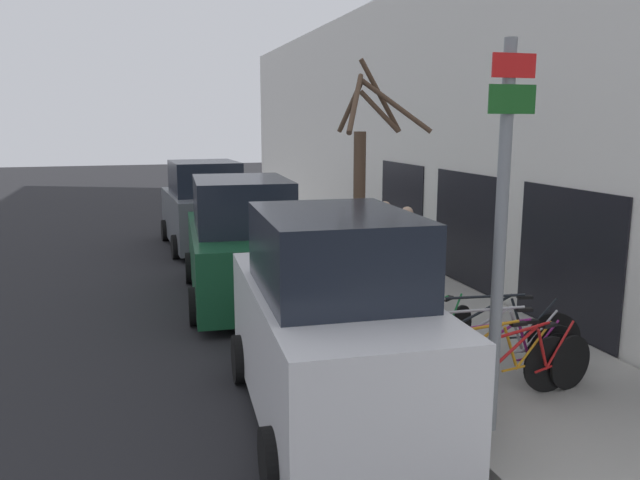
# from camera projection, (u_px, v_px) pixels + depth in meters

# --- Properties ---
(ground_plane) EXTENTS (80.00, 80.00, 0.00)m
(ground_plane) POSITION_uv_depth(u_px,v_px,m) (245.00, 290.00, 12.67)
(ground_plane) COLOR black
(sidewalk_curb) EXTENTS (3.20, 32.00, 0.15)m
(sidewalk_curb) POSITION_uv_depth(u_px,v_px,m) (325.00, 252.00, 16.03)
(sidewalk_curb) COLOR #9E9B93
(sidewalk_curb) RESTS_ON ground
(building_facade) EXTENTS (0.23, 32.00, 6.50)m
(building_facade) POSITION_uv_depth(u_px,v_px,m) (392.00, 128.00, 15.86)
(building_facade) COLOR silver
(building_facade) RESTS_ON ground
(signpost) EXTENTS (0.51, 0.15, 4.00)m
(signpost) POSITION_uv_depth(u_px,v_px,m) (501.00, 233.00, 6.24)
(signpost) COLOR gray
(signpost) RESTS_ON sidewalk_curb
(bicycle_0) EXTENTS (2.36, 0.66, 0.93)m
(bicycle_0) POSITION_uv_depth(u_px,v_px,m) (520.00, 372.00, 7.12)
(bicycle_0) COLOR black
(bicycle_0) RESTS_ON sidewalk_curb
(bicycle_1) EXTENTS (2.56, 0.44, 0.96)m
(bicycle_1) POSITION_uv_depth(u_px,v_px,m) (482.00, 369.00, 7.17)
(bicycle_1) COLOR black
(bicycle_1) RESTS_ON sidewalk_curb
(bicycle_2) EXTENTS (2.21, 0.44, 0.84)m
(bicycle_2) POSITION_uv_depth(u_px,v_px,m) (500.00, 358.00, 7.65)
(bicycle_2) COLOR black
(bicycle_2) RESTS_ON sidewalk_curb
(bicycle_3) EXTENTS (2.37, 0.63, 0.97)m
(bicycle_3) POSITION_uv_depth(u_px,v_px,m) (489.00, 349.00, 7.80)
(bicycle_3) COLOR black
(bicycle_3) RESTS_ON sidewalk_curb
(bicycle_4) EXTENTS (2.32, 0.78, 0.97)m
(bicycle_4) POSITION_uv_depth(u_px,v_px,m) (491.00, 334.00, 8.36)
(bicycle_4) COLOR black
(bicycle_4) RESTS_ON sidewalk_curb
(bicycle_5) EXTENTS (1.93, 1.26, 0.88)m
(bicycle_5) POSITION_uv_depth(u_px,v_px,m) (431.00, 338.00, 8.29)
(bicycle_5) COLOR black
(bicycle_5) RESTS_ON sidewalk_curb
(parked_car_0) EXTENTS (2.13, 4.23, 2.43)m
(parked_car_0) POSITION_uv_depth(u_px,v_px,m) (331.00, 328.00, 6.93)
(parked_car_0) COLOR silver
(parked_car_0) RESTS_ON ground
(parked_car_1) EXTENTS (2.32, 4.76, 2.34)m
(parked_car_1) POSITION_uv_depth(u_px,v_px,m) (242.00, 245.00, 11.83)
(parked_car_1) COLOR #144728
(parked_car_1) RESTS_ON ground
(parked_car_2) EXTENTS (2.22, 4.20, 2.34)m
(parked_car_2) POSITION_uv_depth(u_px,v_px,m) (205.00, 209.00, 16.84)
(parked_car_2) COLOR #51565B
(parked_car_2) RESTS_ON ground
(pedestrian_near) EXTENTS (0.46, 0.39, 1.78)m
(pedestrian_near) POSITION_uv_depth(u_px,v_px,m) (384.00, 241.00, 11.60)
(pedestrian_near) COLOR #4C3D2D
(pedestrian_near) RESTS_ON sidewalk_curb
(pedestrian_far) EXTENTS (0.43, 0.38, 1.69)m
(pedestrian_far) POSITION_uv_depth(u_px,v_px,m) (406.00, 245.00, 11.50)
(pedestrian_far) COLOR #333338
(pedestrian_far) RESTS_ON sidewalk_curb
(street_tree) EXTENTS (1.66, 1.72, 4.20)m
(street_tree) POSITION_uv_depth(u_px,v_px,m) (362.00, 198.00, 10.11)
(street_tree) COLOR #4C3828
(street_tree) RESTS_ON sidewalk_curb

